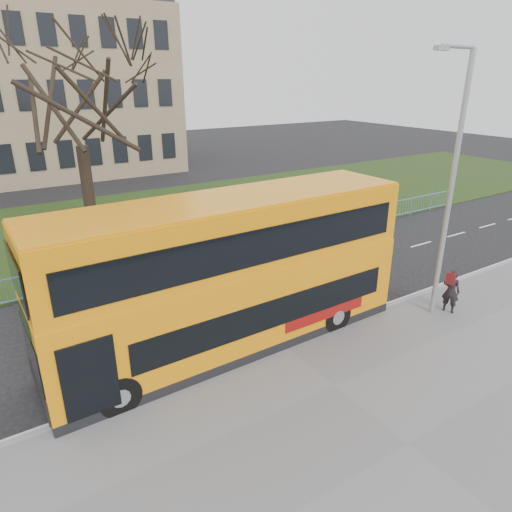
{
  "coord_description": "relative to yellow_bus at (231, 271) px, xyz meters",
  "views": [
    {
      "loc": [
        -7.66,
        -11.96,
        8.34
      ],
      "look_at": [
        0.62,
        1.0,
        2.26
      ],
      "focal_mm": 32.0,
      "sensor_mm": 36.0,
      "label": 1
    }
  ],
  "objects": [
    {
      "name": "street_lamp",
      "position": [
        7.16,
        -2.27,
        2.45
      ],
      "size": [
        1.92,
        0.26,
        9.07
      ],
      "rotation": [
        0.0,
        0.0,
        0.04
      ],
      "color": "#9B9EA4",
      "rests_on": "pavement"
    },
    {
      "name": "yellow_bus",
      "position": [
        0.0,
        0.0,
        0.0
      ],
      "size": [
        11.83,
        3.04,
        4.93
      ],
      "rotation": [
        0.0,
        0.0,
        0.02
      ],
      "color": "orange",
      "rests_on": "ground"
    },
    {
      "name": "kerb",
      "position": [
        1.27,
        -1.04,
        -2.58
      ],
      "size": [
        80.0,
        0.2,
        0.14
      ],
      "primitive_type": "cube",
      "color": "gray",
      "rests_on": "ground"
    },
    {
      "name": "ground",
      "position": [
        1.27,
        0.51,
        -2.65
      ],
      "size": [
        120.0,
        120.0,
        0.0
      ],
      "primitive_type": "plane",
      "color": "black",
      "rests_on": "ground"
    },
    {
      "name": "pedestrian",
      "position": [
        7.83,
        -2.55,
        -1.69
      ],
      "size": [
        0.6,
        0.71,
        1.67
      ],
      "primitive_type": "imported",
      "rotation": [
        0.0,
        0.0,
        1.95
      ],
      "color": "black",
      "rests_on": "pavement"
    },
    {
      "name": "grass_verge",
      "position": [
        1.27,
        14.81,
        -2.61
      ],
      "size": [
        80.0,
        15.4,
        0.08
      ],
      "primitive_type": "cube",
      "color": "#1E3413",
      "rests_on": "ground"
    },
    {
      "name": "bare_tree",
      "position": [
        -1.73,
        10.51,
        3.76
      ],
      "size": [
        8.86,
        8.86,
        12.66
      ],
      "primitive_type": null,
      "color": "black",
      "rests_on": "grass_verge"
    },
    {
      "name": "pavement",
      "position": [
        1.27,
        -6.24,
        -2.59
      ],
      "size": [
        80.0,
        10.5,
        0.12
      ],
      "primitive_type": "cube",
      "color": "slate",
      "rests_on": "ground"
    },
    {
      "name": "guard_railing",
      "position": [
        1.27,
        7.11,
        -2.1
      ],
      "size": [
        40.0,
        0.12,
        1.1
      ],
      "primitive_type": null,
      "color": "#75A9D0",
      "rests_on": "ground"
    }
  ]
}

